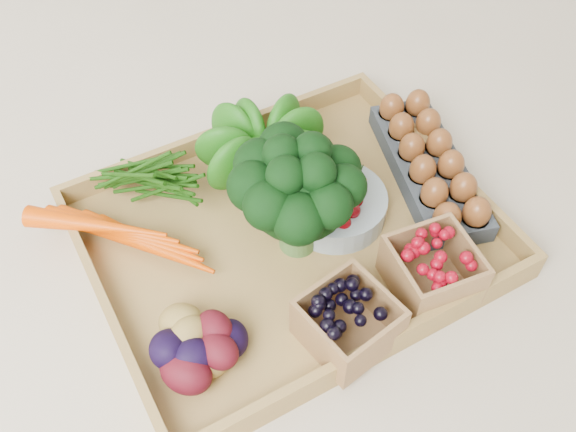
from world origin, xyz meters
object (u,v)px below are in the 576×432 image
broccoli (298,213)px  cherry_bowl (335,205)px  tray (288,239)px  egg_carton (428,169)px

broccoli → cherry_bowl: (0.07, 0.02, -0.05)m
tray → cherry_bowl: cherry_bowl is taller
tray → egg_carton: bearing=-1.0°
cherry_bowl → egg_carton: cherry_bowl is taller
egg_carton → tray: bearing=-164.6°
cherry_bowl → tray: bearing=-178.5°
broccoli → tray: bearing=106.2°
tray → broccoli: broccoli is taller
tray → broccoli: (0.01, -0.02, 0.08)m
broccoli → cherry_bowl: 0.09m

